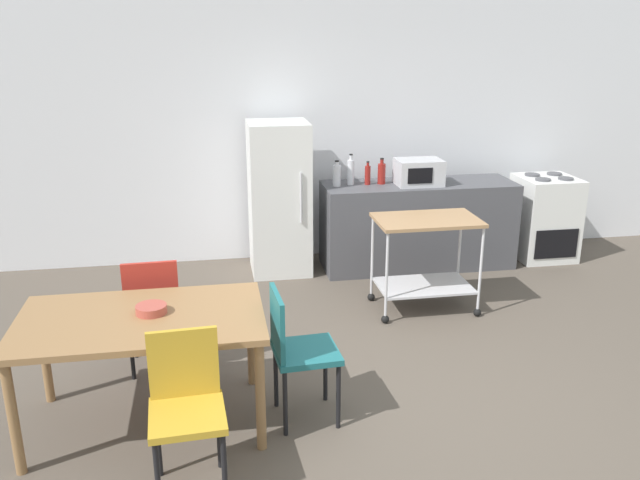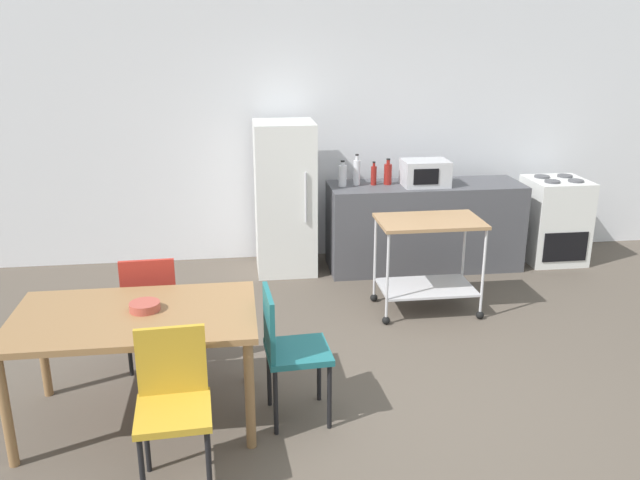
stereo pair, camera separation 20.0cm
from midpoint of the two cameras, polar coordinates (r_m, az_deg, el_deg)
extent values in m
plane|color=brown|center=(4.64, 8.18, -13.88)|extent=(12.00, 12.00, 0.00)
cube|color=white|center=(7.14, 1.81, 10.05)|extent=(8.40, 0.12, 2.90)
cube|color=#4C4C51|center=(6.99, 9.83, 1.21)|extent=(2.00, 0.64, 0.90)
cube|color=olive|center=(4.22, -14.52, -6.45)|extent=(1.50, 0.90, 0.04)
cylinder|color=olive|center=(4.20, -24.35, -13.46)|extent=(0.06, 0.06, 0.71)
cylinder|color=olive|center=(4.02, -4.65, -13.28)|extent=(0.06, 0.06, 0.71)
cylinder|color=olive|center=(4.86, -21.84, -8.75)|extent=(0.06, 0.06, 0.71)
cylinder|color=olive|center=(4.70, -5.17, -8.37)|extent=(0.06, 0.06, 0.71)
cube|color=#B72D23|center=(5.02, -13.23, -5.56)|extent=(0.41, 0.41, 0.04)
cube|color=#B72D23|center=(4.77, -13.53, -3.99)|extent=(0.38, 0.04, 0.40)
cylinder|color=black|center=(5.27, -11.09, -7.19)|extent=(0.03, 0.03, 0.45)
cylinder|color=black|center=(5.29, -14.80, -7.34)|extent=(0.03, 0.03, 0.45)
cylinder|color=black|center=(4.96, -11.15, -8.84)|extent=(0.03, 0.03, 0.45)
cylinder|color=black|center=(4.99, -15.10, -9.00)|extent=(0.03, 0.03, 0.45)
cube|color=#1E666B|center=(4.23, -0.55, -9.68)|extent=(0.42, 0.42, 0.04)
cube|color=#1E666B|center=(4.11, -3.05, -7.17)|extent=(0.05, 0.38, 0.40)
cylinder|color=black|center=(4.24, 2.21, -13.45)|extent=(0.03, 0.03, 0.45)
cylinder|color=black|center=(4.53, 1.21, -11.25)|extent=(0.03, 0.03, 0.45)
cylinder|color=black|center=(4.19, -2.46, -13.91)|extent=(0.03, 0.03, 0.45)
cylinder|color=black|center=(4.47, -3.14, -11.65)|extent=(0.03, 0.03, 0.45)
cube|color=gold|center=(3.69, -11.04, -14.53)|extent=(0.42, 0.42, 0.04)
cube|color=gold|center=(3.74, -11.26, -10.21)|extent=(0.38, 0.05, 0.40)
cylinder|color=black|center=(3.70, -13.57, -19.27)|extent=(0.03, 0.03, 0.45)
cylinder|color=black|center=(3.69, -8.00, -18.99)|extent=(0.03, 0.03, 0.45)
cylinder|color=black|center=(3.98, -13.38, -16.32)|extent=(0.03, 0.03, 0.45)
cylinder|color=black|center=(3.97, -8.28, -16.06)|extent=(0.03, 0.03, 0.45)
cube|color=white|center=(7.56, 20.36, 1.61)|extent=(0.60, 0.60, 0.90)
cube|color=black|center=(7.36, 21.26, -0.58)|extent=(0.48, 0.01, 0.32)
cylinder|color=#47474C|center=(7.29, 20.26, 4.78)|extent=(0.16, 0.16, 0.02)
cylinder|color=#47474C|center=(7.41, 22.05, 4.78)|extent=(0.16, 0.16, 0.02)
cylinder|color=#47474C|center=(7.49, 19.44, 5.21)|extent=(0.16, 0.16, 0.02)
cylinder|color=#47474C|center=(7.61, 21.19, 5.21)|extent=(0.16, 0.16, 0.02)
cube|color=white|center=(6.71, -2.21, 3.66)|extent=(0.60, 0.60, 1.55)
cylinder|color=silver|center=(6.41, -0.34, 3.69)|extent=(0.02, 0.02, 0.50)
cube|color=#A37A51|center=(5.78, 10.49, 1.61)|extent=(0.90, 0.56, 0.03)
cube|color=silver|center=(5.98, 10.16, -4.06)|extent=(0.83, 0.52, 0.02)
cylinder|color=silver|center=(5.56, 6.91, -3.07)|extent=(0.02, 0.02, 0.76)
sphere|color=black|center=(5.72, 6.75, -6.95)|extent=(0.07, 0.07, 0.07)
cylinder|color=silver|center=(5.82, 14.96, -2.60)|extent=(0.02, 0.02, 0.76)
sphere|color=black|center=(5.97, 14.64, -6.33)|extent=(0.07, 0.07, 0.07)
cylinder|color=silver|center=(6.02, 5.75, -1.38)|extent=(0.02, 0.02, 0.76)
sphere|color=black|center=(6.17, 5.63, -5.02)|extent=(0.07, 0.07, 0.07)
cylinder|color=silver|center=(6.26, 13.27, -1.01)|extent=(0.02, 0.02, 0.76)
sphere|color=black|center=(6.40, 13.00, -4.53)|extent=(0.07, 0.07, 0.07)
cylinder|color=silver|center=(6.66, 2.84, 5.57)|extent=(0.08, 0.08, 0.21)
cylinder|color=silver|center=(6.63, 2.85, 6.63)|extent=(0.04, 0.04, 0.04)
cylinder|color=black|center=(6.63, 2.86, 6.83)|extent=(0.04, 0.04, 0.01)
cylinder|color=silver|center=(6.72, 4.06, 5.84)|extent=(0.07, 0.07, 0.25)
cylinder|color=silver|center=(6.69, 4.09, 7.12)|extent=(0.03, 0.03, 0.05)
cylinder|color=black|center=(6.68, 4.10, 7.38)|extent=(0.04, 0.04, 0.01)
cylinder|color=maroon|center=(6.74, 5.54, 5.57)|extent=(0.06, 0.06, 0.19)
cylinder|color=maroon|center=(6.72, 5.56, 6.52)|extent=(0.03, 0.03, 0.04)
cylinder|color=black|center=(6.71, 5.57, 6.73)|extent=(0.03, 0.03, 0.01)
cylinder|color=maroon|center=(6.78, 6.76, 5.68)|extent=(0.08, 0.08, 0.21)
cylinder|color=maroon|center=(6.75, 6.79, 6.73)|extent=(0.04, 0.04, 0.05)
cylinder|color=black|center=(6.75, 6.80, 6.98)|extent=(0.04, 0.04, 0.01)
cube|color=silver|center=(6.78, 9.96, 5.75)|extent=(0.46, 0.34, 0.26)
cube|color=black|center=(6.60, 10.07, 5.42)|extent=(0.25, 0.01, 0.16)
cylinder|color=#B24C3F|center=(4.23, -13.66, -5.63)|extent=(0.19, 0.19, 0.05)
camera|label=1|loc=(0.10, -88.92, 0.35)|focal=36.88mm
camera|label=2|loc=(0.10, 91.08, -0.35)|focal=36.88mm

